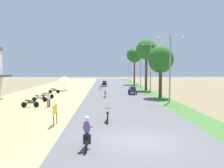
{
  "coord_description": "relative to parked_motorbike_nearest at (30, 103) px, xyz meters",
  "views": [
    {
      "loc": [
        -1.87,
        -11.81,
        4.07
      ],
      "look_at": [
        -0.79,
        18.31,
        1.9
      ],
      "focal_mm": 35.39,
      "sensor_mm": 36.0,
      "label": 1
    }
  ],
  "objects": [
    {
      "name": "parked_motorbike_third",
      "position": [
        0.03,
        6.51,
        0.0
      ],
      "size": [
        1.8,
        0.54,
        0.94
      ],
      "color": "black",
      "rests_on": "dirt_shoulder"
    },
    {
      "name": "parked_motorbike_fourth",
      "position": [
        -0.41,
        12.69,
        0.0
      ],
      "size": [
        1.8,
        0.54,
        0.94
      ],
      "color": "black",
      "rests_on": "dirt_shoulder"
    },
    {
      "name": "parked_motorbike_nearest",
      "position": [
        0.0,
        0.0,
        0.0
      ],
      "size": [
        1.8,
        0.54,
        0.94
      ],
      "color": "black",
      "rests_on": "dirt_shoulder"
    },
    {
      "name": "streetlamp_near",
      "position": [
        15.23,
        2.77,
        4.01
      ],
      "size": [
        3.16,
        0.2,
        7.82
      ],
      "color": "gray",
      "rests_on": "median_strip"
    },
    {
      "name": "motorbike_foreground_rider",
      "position": [
        6.7,
        -11.9,
        0.3
      ],
      "size": [
        0.54,
        1.8,
        1.66
      ],
      "color": "black",
      "rests_on": "road_strip"
    },
    {
      "name": "median_tree_third",
      "position": [
        14.95,
        31.01,
        6.6
      ],
      "size": [
        3.81,
        3.81,
        8.88
      ],
      "color": "#4C351E",
      "rests_on": "median_strip"
    },
    {
      "name": "median_tree_second",
      "position": [
        15.18,
        17.06,
        6.76
      ],
      "size": [
        3.66,
        3.66,
        9.18
      ],
      "color": "#4C351E",
      "rests_on": "median_strip"
    },
    {
      "name": "streetlamp_farthest",
      "position": [
        15.23,
        42.61,
        3.92
      ],
      "size": [
        3.16,
        0.2,
        7.63
      ],
      "color": "gray",
      "rests_on": "median_strip"
    },
    {
      "name": "motorbike_ahead_second",
      "position": [
        7.81,
        -6.33,
        0.02
      ],
      "size": [
        0.54,
        1.8,
        0.94
      ],
      "color": "black",
      "rests_on": "road_strip"
    },
    {
      "name": "utility_pole_near",
      "position": [
        18.58,
        19.42,
        3.72
      ],
      "size": [
        1.8,
        0.2,
        8.17
      ],
      "color": "brown",
      "rests_on": "ground"
    },
    {
      "name": "median_tree_nearest",
      "position": [
        15.22,
        7.05,
        4.66
      ],
      "size": [
        3.42,
        3.42,
        7.07
      ],
      "color": "#4C351E",
      "rests_on": "median_strip"
    },
    {
      "name": "streetlamp_far",
      "position": [
        15.23,
        23.48,
        4.12
      ],
      "size": [
        3.16,
        0.2,
        8.03
      ],
      "color": "gray",
      "rests_on": "median_strip"
    },
    {
      "name": "streetlamp_mid",
      "position": [
        15.23,
        13.4,
        4.12
      ],
      "size": [
        3.16,
        0.2,
        8.04
      ],
      "color": "gray",
      "rests_on": "median_strip"
    },
    {
      "name": "motorbike_ahead_fourth",
      "position": [
        6.94,
        18.4,
        0.02
      ],
      "size": [
        0.54,
        1.8,
        0.94
      ],
      "color": "black",
      "rests_on": "road_strip"
    },
    {
      "name": "car_hatchback_black",
      "position": [
        7.63,
        25.29,
        0.19
      ],
      "size": [
        1.04,
        2.0,
        1.23
      ],
      "color": "black",
      "rests_on": "road_strip"
    },
    {
      "name": "parked_motorbike_second",
      "position": [
        -0.14,
        3.75,
        0.0
      ],
      "size": [
        1.8,
        0.54,
        0.94
      ],
      "color": "black",
      "rests_on": "dirt_shoulder"
    },
    {
      "name": "car_sedan_blue",
      "position": [
        11.88,
        10.8,
        0.19
      ],
      "size": [
        1.1,
        2.26,
        1.19
      ],
      "color": "navy",
      "rests_on": "road_strip"
    },
    {
      "name": "ground_plane",
      "position": [
        9.43,
        -10.86,
        -0.55
      ],
      "size": [
        180.0,
        180.0,
        0.0
      ],
      "primitive_type": "plane",
      "color": "#7A6B4C"
    },
    {
      "name": "road_strip",
      "position": [
        9.43,
        -10.86,
        -0.51
      ],
      "size": [
        9.0,
        140.0,
        0.08
      ],
      "primitive_type": "cube",
      "color": "#565659",
      "rests_on": "ground"
    },
    {
      "name": "street_signboard",
      "position": [
        4.12,
        -7.31,
        0.55
      ],
      "size": [
        0.06,
        1.3,
        1.5
      ],
      "color": "#262628",
      "rests_on": "dirt_shoulder"
    },
    {
      "name": "pedestrian_on_shoulder",
      "position": [
        1.84,
        0.07,
        0.41
      ],
      "size": [
        0.43,
        0.38,
        1.62
      ],
      "color": "#33333D",
      "rests_on": "dirt_shoulder"
    },
    {
      "name": "vendor_umbrella",
      "position": [
        0.46,
        17.11,
        1.75
      ],
      "size": [
        2.2,
        2.2,
        2.52
      ],
      "color": "#99999E",
      "rests_on": "dirt_shoulder"
    },
    {
      "name": "motorbike_ahead_third",
      "position": [
        7.69,
        7.56,
        0.02
      ],
      "size": [
        0.54,
        1.8,
        0.94
      ],
      "color": "black",
      "rests_on": "road_strip"
    }
  ]
}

